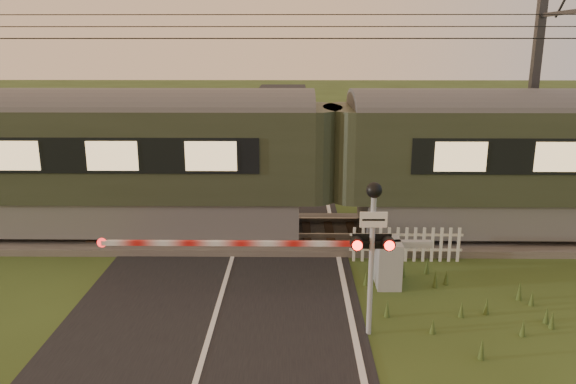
{
  "coord_description": "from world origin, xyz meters",
  "views": [
    {
      "loc": [
        1.61,
        -8.8,
        5.34
      ],
      "look_at": [
        1.46,
        3.2,
        2.18
      ],
      "focal_mm": 35.0,
      "sensor_mm": 36.0,
      "label": 1
    }
  ],
  "objects_px": {
    "crossing_signal": "(373,232)",
    "catenary_mast": "(534,90)",
    "picket_fence": "(406,244)",
    "train": "(332,161)",
    "boom_gate": "(370,260)"
  },
  "relations": [
    {
      "from": "crossing_signal",
      "to": "catenary_mast",
      "type": "relative_size",
      "value": 0.38
    },
    {
      "from": "train",
      "to": "catenary_mast",
      "type": "bearing_deg",
      "value": 19.45
    },
    {
      "from": "crossing_signal",
      "to": "catenary_mast",
      "type": "distance_m",
      "value": 10.03
    },
    {
      "from": "crossing_signal",
      "to": "picket_fence",
      "type": "distance_m",
      "value": 4.29
    },
    {
      "from": "train",
      "to": "boom_gate",
      "type": "distance_m",
      "value": 3.77
    },
    {
      "from": "catenary_mast",
      "to": "picket_fence",
      "type": "bearing_deg",
      "value": -137.62
    },
    {
      "from": "train",
      "to": "picket_fence",
      "type": "relative_size",
      "value": 14.55
    },
    {
      "from": "train",
      "to": "catenary_mast",
      "type": "xyz_separation_m",
      "value": [
        6.33,
        2.23,
        1.79
      ]
    },
    {
      "from": "train",
      "to": "picket_fence",
      "type": "height_order",
      "value": "train"
    },
    {
      "from": "train",
      "to": "catenary_mast",
      "type": "height_order",
      "value": "catenary_mast"
    },
    {
      "from": "picket_fence",
      "to": "catenary_mast",
      "type": "distance_m",
      "value": 7.08
    },
    {
      "from": "crossing_signal",
      "to": "picket_fence",
      "type": "height_order",
      "value": "crossing_signal"
    },
    {
      "from": "train",
      "to": "catenary_mast",
      "type": "distance_m",
      "value": 6.94
    },
    {
      "from": "picket_fence",
      "to": "boom_gate",
      "type": "bearing_deg",
      "value": -127.63
    },
    {
      "from": "picket_fence",
      "to": "train",
      "type": "bearing_deg",
      "value": 133.6
    }
  ]
}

